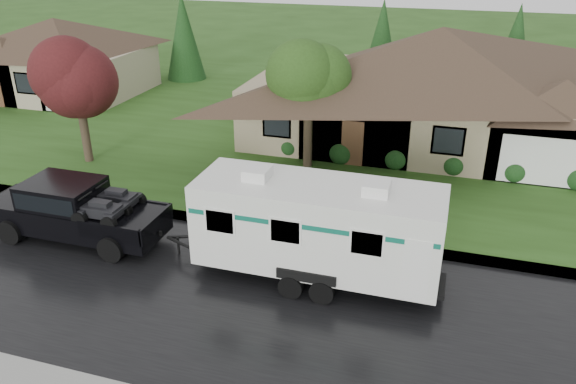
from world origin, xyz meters
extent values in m
plane|color=#274917|center=(0.00, 0.00, 0.00)|extent=(140.00, 140.00, 0.00)
cube|color=black|center=(0.00, -2.00, 0.01)|extent=(140.00, 8.00, 0.01)
cube|color=gray|center=(0.00, 2.25, 0.07)|extent=(140.00, 0.50, 0.15)
cube|color=#274917|center=(0.00, 15.00, 0.07)|extent=(140.00, 26.00, 0.15)
cube|color=tan|center=(2.00, 14.00, 1.65)|extent=(18.00, 10.00, 3.00)
pyramid|color=#37261E|center=(2.00, 14.00, 5.75)|extent=(19.44, 10.80, 2.60)
cube|color=tan|center=(7.40, 11.00, 1.50)|extent=(5.76, 4.00, 2.70)
cube|color=tan|center=(-22.00, 16.00, 1.55)|extent=(10.00, 8.00, 2.80)
pyramid|color=#37261E|center=(-22.00, 16.00, 4.95)|extent=(10.80, 8.64, 2.00)
cube|color=tan|center=(-19.00, 14.00, 1.41)|extent=(3.20, 4.00, 2.52)
cylinder|color=#382B1E|center=(-3.15, 8.34, 1.41)|extent=(0.40, 0.40, 2.52)
sphere|color=#2F581C|center=(-3.15, 8.34, 4.16)|extent=(3.47, 3.47, 3.47)
cylinder|color=#382B1E|center=(-13.11, 5.94, 1.35)|extent=(0.39, 0.39, 2.41)
sphere|color=#4C1819|center=(-13.11, 5.94, 3.99)|extent=(3.32, 3.32, 3.32)
sphere|color=#143814|center=(-4.30, 9.30, 0.65)|extent=(1.00, 1.00, 1.00)
sphere|color=#143814|center=(-1.78, 9.30, 0.65)|extent=(1.00, 1.00, 1.00)
sphere|color=#143814|center=(0.74, 9.30, 0.65)|extent=(1.00, 1.00, 1.00)
sphere|color=#143814|center=(3.26, 9.30, 0.65)|extent=(1.00, 1.00, 1.00)
sphere|color=#143814|center=(5.78, 9.30, 0.65)|extent=(1.00, 1.00, 1.00)
cube|color=black|center=(-9.22, -0.21, 0.82)|extent=(6.33, 2.11, 0.91)
cube|color=black|center=(-11.54, -0.21, 1.11)|extent=(1.69, 2.06, 0.37)
cube|color=black|center=(-9.64, -0.21, 1.64)|extent=(2.53, 1.98, 0.95)
cube|color=black|center=(-9.64, -0.21, 1.69)|extent=(2.32, 2.03, 0.58)
cube|color=black|center=(-7.22, -0.21, 1.03)|extent=(2.32, 2.00, 0.06)
cylinder|color=black|center=(-11.22, -1.24, 0.44)|extent=(0.89, 0.34, 0.89)
cylinder|color=black|center=(-11.22, 0.83, 0.44)|extent=(0.89, 0.34, 0.89)
cylinder|color=black|center=(-7.22, -1.24, 0.44)|extent=(0.89, 0.34, 0.89)
cylinder|color=black|center=(-7.22, 0.83, 0.44)|extent=(0.89, 0.34, 0.89)
cube|color=white|center=(-0.52, -0.21, 1.87)|extent=(7.39, 2.53, 2.58)
cube|color=black|center=(-0.52, -0.21, 0.42)|extent=(7.81, 1.27, 0.15)
cube|color=#0D5E4B|center=(-0.52, -0.21, 2.44)|extent=(7.24, 2.55, 0.15)
cube|color=white|center=(-2.42, -0.21, 3.33)|extent=(0.74, 0.84, 0.34)
cube|color=white|center=(1.17, -0.21, 3.33)|extent=(0.74, 0.84, 0.34)
cylinder|color=black|center=(-0.99, -1.45, 0.37)|extent=(0.74, 0.25, 0.74)
cylinder|color=black|center=(-0.99, 1.04, 0.37)|extent=(0.74, 0.25, 0.74)
cylinder|color=black|center=(-0.04, -1.45, 0.37)|extent=(0.74, 0.25, 0.74)
cylinder|color=black|center=(-0.04, 1.04, 0.37)|extent=(0.74, 0.25, 0.74)
camera|label=1|loc=(3.00, -14.73, 9.91)|focal=35.00mm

